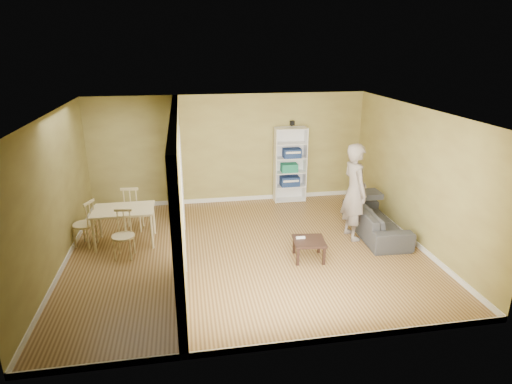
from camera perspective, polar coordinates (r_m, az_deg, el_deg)
room_shell at (r=7.59m, az=-1.23°, el=0.85°), size 6.50×6.50×6.50m
partition at (r=7.52m, az=-10.31°, el=0.35°), size 0.22×5.50×2.60m
wall_speaker at (r=10.30m, az=4.86°, el=9.15°), size 0.10×0.10×0.10m
sofa at (r=9.01m, az=15.71°, el=-3.12°), size 2.01×0.94×0.75m
person at (r=8.48m, az=13.08°, el=1.10°), size 0.88×0.72×2.25m
bookshelf at (r=10.42m, az=4.50°, el=3.69°), size 0.77×0.34×1.82m
paper_box_navy_a at (r=10.50m, az=4.50°, el=1.48°), size 0.45×0.30×0.23m
paper_box_teal at (r=10.39m, az=4.45°, el=3.26°), size 0.39×0.25×0.20m
paper_box_navy_b at (r=10.31m, az=4.80°, el=5.21°), size 0.42×0.27×0.22m
coffee_table at (r=7.76m, az=7.08°, el=-6.75°), size 0.55×0.55×0.37m
game_controller at (r=7.78m, az=5.96°, el=-6.06°), size 0.16×0.04×0.03m
dining_table at (r=8.55m, az=-17.25°, el=-2.64°), size 1.14×0.76×0.71m
chair_left at (r=8.77m, az=-21.95°, el=-3.87°), size 0.55×0.55×0.92m
chair_near at (r=8.06m, az=-17.31°, el=-5.48°), size 0.45×0.45×0.89m
chair_far at (r=9.17m, az=-16.10°, el=-2.00°), size 0.48×0.48×0.98m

